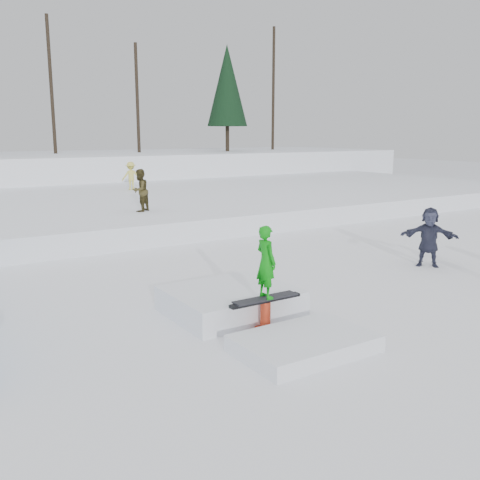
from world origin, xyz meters
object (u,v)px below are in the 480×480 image
spectator_dark (429,237)px  walker_olive (140,190)px  walker_ygreen (131,176)px  jib_rail_feature (249,308)px

spectator_dark → walker_olive: bearing=167.3°
walker_olive → spectator_dark: (4.88, -9.87, -0.77)m
walker_ygreen → spectator_dark: 18.03m
walker_ygreen → jib_rail_feature: bearing=83.1°
jib_rail_feature → spectator_dark: bearing=9.2°
spectator_dark → jib_rail_feature: (-7.06, -1.14, -0.56)m
spectator_dark → jib_rail_feature: bearing=-119.8°
walker_olive → walker_ygreen: (2.76, 8.02, -0.07)m
walker_ygreen → spectator_dark: (2.11, -17.89, -0.69)m
spectator_dark → walker_ygreen: bearing=147.7°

